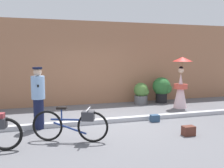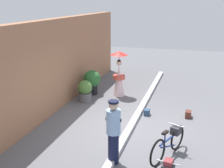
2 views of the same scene
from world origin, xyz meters
name	(u,v)px [view 1 (image 1 of 2)]	position (x,y,z in m)	size (l,w,h in m)	color
ground_plane	(113,122)	(0.00, 0.00, 0.00)	(30.00, 30.00, 0.00)	slate
building_wall	(90,63)	(0.00, 3.03, 1.59)	(14.00, 0.40, 3.19)	#9E6B4C
sidewalk_curb	(113,120)	(0.00, 0.00, 0.06)	(14.00, 0.20, 0.12)	#B2B2B7
bicycle_near_officer	(73,124)	(-1.31, -1.29, 0.40)	(1.59, 0.72, 0.77)	black
person_officer	(38,96)	(-2.01, -0.04, 0.85)	(0.34, 0.38, 1.60)	#141938
person_with_parasol	(181,84)	(2.93, 1.21, 0.88)	(0.71, 0.71, 1.84)	silver
potted_plant_by_door	(141,93)	(1.86, 2.26, 0.43)	(0.57, 0.56, 0.84)	#59595B
potted_plant_small	(162,88)	(2.78, 2.31, 0.58)	(0.74, 0.72, 1.02)	black
backpack_on_pavement	(155,118)	(1.17, -0.29, 0.10)	(0.24, 0.18, 0.20)	navy
backpack_spare	(189,131)	(1.37, -1.65, 0.12)	(0.29, 0.19, 0.23)	#592D23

